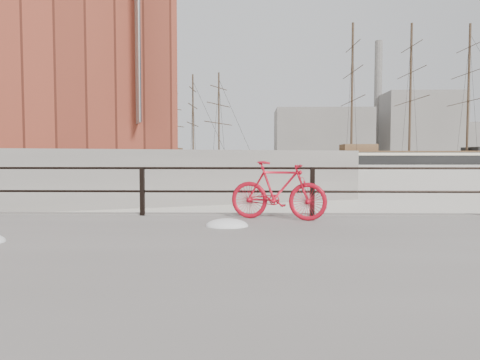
% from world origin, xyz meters
% --- Properties ---
extents(ground, '(400.00, 400.00, 0.00)m').
position_xyz_m(ground, '(0.00, 0.00, 0.00)').
color(ground, white).
rests_on(ground, ground).
extents(far_quay, '(78.44, 148.07, 1.80)m').
position_xyz_m(far_quay, '(-40.00, 72.00, 0.90)').
color(far_quay, gray).
rests_on(far_quay, ground).
extents(bicycle, '(1.87, 0.79, 1.13)m').
position_xyz_m(bicycle, '(-4.24, -0.69, 0.91)').
color(bicycle, '#B80C1E').
rests_on(bicycle, promenade).
extents(barque_black, '(58.81, 21.54, 32.97)m').
position_xyz_m(barque_black, '(31.21, 88.77, 0.00)').
color(barque_black, black).
rests_on(barque_black, ground).
extents(schooner_mid, '(27.46, 20.33, 18.53)m').
position_xyz_m(schooner_mid, '(-15.94, 74.99, 0.00)').
color(schooner_mid, white).
rests_on(schooner_mid, ground).
extents(schooner_left, '(23.14, 11.53, 17.34)m').
position_xyz_m(schooner_left, '(-20.24, 68.76, 0.00)').
color(schooner_left, beige).
rests_on(schooner_left, ground).
extents(workboat_near, '(11.91, 9.39, 7.00)m').
position_xyz_m(workboat_near, '(-26.77, 33.97, 0.00)').
color(workboat_near, black).
rests_on(workboat_near, ground).
extents(workboat_far, '(11.37, 5.40, 7.00)m').
position_xyz_m(workboat_far, '(-34.84, 43.84, 0.00)').
color(workboat_far, black).
rests_on(workboat_far, ground).
extents(apartment_terracotta, '(24.16, 21.40, 20.20)m').
position_xyz_m(apartment_terracotta, '(-21.25, 20.26, 11.90)').
color(apartment_terracotta, brown).
rests_on(apartment_terracotta, far_quay).
extents(apartment_mustard, '(26.02, 22.15, 22.20)m').
position_xyz_m(apartment_mustard, '(-29.49, 40.65, 12.90)').
color(apartment_mustard, gold).
rests_on(apartment_mustard, far_quay).
extents(apartment_cream, '(24.16, 21.40, 21.20)m').
position_xyz_m(apartment_cream, '(-38.11, 61.98, 12.40)').
color(apartment_cream, beige).
rests_on(apartment_cream, far_quay).
extents(apartment_grey, '(26.02, 22.15, 23.20)m').
position_xyz_m(apartment_grey, '(-46.35, 82.38, 13.40)').
color(apartment_grey, gray).
rests_on(apartment_grey, far_quay).
extents(apartment_brick, '(27.87, 22.90, 21.20)m').
position_xyz_m(apartment_brick, '(-54.97, 103.70, 12.40)').
color(apartment_brick, brown).
rests_on(apartment_brick, far_quay).
extents(industrial_west, '(32.00, 18.00, 18.00)m').
position_xyz_m(industrial_west, '(20.00, 140.00, 9.00)').
color(industrial_west, gray).
rests_on(industrial_west, ground).
extents(industrial_mid, '(26.00, 20.00, 24.00)m').
position_xyz_m(industrial_mid, '(55.00, 145.00, 12.00)').
color(industrial_mid, gray).
rests_on(industrial_mid, ground).
extents(industrial_east, '(20.00, 16.00, 14.00)m').
position_xyz_m(industrial_east, '(78.00, 150.00, 7.00)').
color(industrial_east, gray).
rests_on(industrial_east, ground).
extents(smokestack, '(2.80, 2.80, 44.00)m').
position_xyz_m(smokestack, '(42.00, 150.00, 22.00)').
color(smokestack, gray).
rests_on(smokestack, ground).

